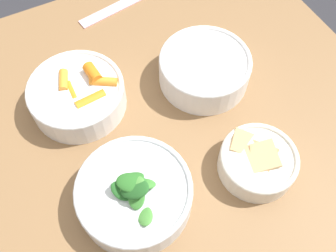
{
  "coord_description": "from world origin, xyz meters",
  "views": [
    {
      "loc": [
        -0.14,
        -0.34,
        1.38
      ],
      "look_at": [
        0.02,
        -0.03,
        0.78
      ],
      "focal_mm": 40.0,
      "sensor_mm": 36.0,
      "label": 1
    }
  ],
  "objects_px": {
    "bowl_carrots": "(78,95)",
    "bowl_cookies": "(258,161)",
    "bowl_beans_hotdog": "(204,70)",
    "ruler": "(130,1)",
    "bowl_greens": "(134,193)"
  },
  "relations": [
    {
      "from": "bowl_carrots",
      "to": "bowl_greens",
      "type": "relative_size",
      "value": 0.95
    },
    {
      "from": "bowl_carrots",
      "to": "bowl_cookies",
      "type": "height_order",
      "value": "bowl_carrots"
    },
    {
      "from": "bowl_greens",
      "to": "bowl_cookies",
      "type": "xyz_separation_m",
      "value": [
        0.22,
        -0.04,
        -0.01
      ]
    },
    {
      "from": "bowl_greens",
      "to": "ruler",
      "type": "xyz_separation_m",
      "value": [
        0.2,
        0.46,
        -0.03
      ]
    },
    {
      "from": "bowl_carrots",
      "to": "bowl_beans_hotdog",
      "type": "height_order",
      "value": "bowl_carrots"
    },
    {
      "from": "bowl_greens",
      "to": "bowl_beans_hotdog",
      "type": "height_order",
      "value": "bowl_greens"
    },
    {
      "from": "bowl_carrots",
      "to": "bowl_greens",
      "type": "height_order",
      "value": "bowl_greens"
    },
    {
      "from": "bowl_cookies",
      "to": "bowl_greens",
      "type": "bearing_deg",
      "value": 168.75
    },
    {
      "from": "bowl_carrots",
      "to": "bowl_greens",
      "type": "bearing_deg",
      "value": -86.44
    },
    {
      "from": "bowl_carrots",
      "to": "bowl_greens",
      "type": "distance_m",
      "value": 0.23
    },
    {
      "from": "bowl_carrots",
      "to": "bowl_beans_hotdog",
      "type": "relative_size",
      "value": 1.01
    },
    {
      "from": "bowl_cookies",
      "to": "bowl_carrots",
      "type": "bearing_deg",
      "value": 130.09
    },
    {
      "from": "bowl_carrots",
      "to": "bowl_cookies",
      "type": "xyz_separation_m",
      "value": [
        0.23,
        -0.27,
        -0.01
      ]
    },
    {
      "from": "bowl_beans_hotdog",
      "to": "ruler",
      "type": "xyz_separation_m",
      "value": [
        -0.04,
        0.28,
        -0.03
      ]
    },
    {
      "from": "bowl_carrots",
      "to": "bowl_cookies",
      "type": "relative_size",
      "value": 1.35
    }
  ]
}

